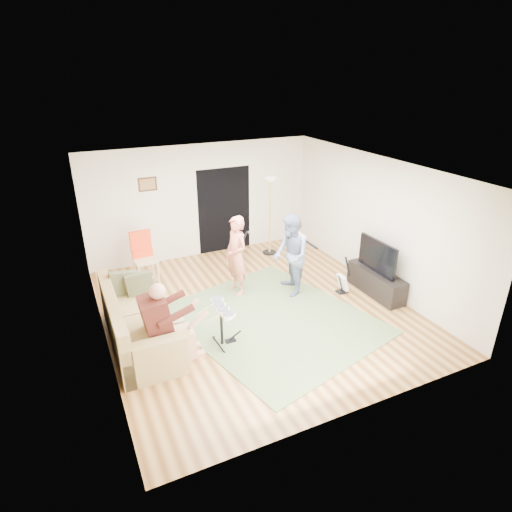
% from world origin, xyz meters
% --- Properties ---
extents(floor, '(6.00, 6.00, 0.00)m').
position_xyz_m(floor, '(0.00, 0.00, 0.00)').
color(floor, brown).
rests_on(floor, ground).
extents(walls, '(5.50, 6.00, 2.70)m').
position_xyz_m(walls, '(0.00, 0.00, 1.35)').
color(walls, beige).
rests_on(walls, floor).
extents(ceiling, '(6.00, 6.00, 0.00)m').
position_xyz_m(ceiling, '(0.00, 0.00, 2.70)').
color(ceiling, white).
rests_on(ceiling, walls).
extents(window_blinds, '(0.00, 2.05, 2.05)m').
position_xyz_m(window_blinds, '(-2.74, 0.20, 1.55)').
color(window_blinds, brown).
rests_on(window_blinds, walls).
extents(doorway, '(2.10, 0.00, 2.10)m').
position_xyz_m(doorway, '(0.55, 2.99, 1.05)').
color(doorway, black).
rests_on(doorway, walls).
extents(picture_frame, '(0.42, 0.03, 0.32)m').
position_xyz_m(picture_frame, '(-1.25, 2.99, 1.90)').
color(picture_frame, '#3F2314').
rests_on(picture_frame, walls).
extents(area_rug, '(3.79, 4.17, 0.02)m').
position_xyz_m(area_rug, '(0.12, -0.50, 0.01)').
color(area_rug, '#566C41').
rests_on(area_rug, floor).
extents(sofa, '(0.96, 2.34, 0.95)m').
position_xyz_m(sofa, '(-2.30, -0.15, 0.31)').
color(sofa, tan).
rests_on(sofa, floor).
extents(drummer, '(0.89, 0.50, 1.36)m').
position_xyz_m(drummer, '(-1.87, -0.80, 0.53)').
color(drummer, '#4D1C15').
rests_on(drummer, sofa).
extents(drum_kit, '(0.41, 0.73, 0.75)m').
position_xyz_m(drum_kit, '(-1.00, -0.80, 0.33)').
color(drum_kit, black).
rests_on(drum_kit, floor).
extents(singer, '(0.49, 0.66, 1.64)m').
position_xyz_m(singer, '(-0.06, 0.79, 0.82)').
color(singer, '#D3705C').
rests_on(singer, floor).
extents(microphone, '(0.06, 0.06, 0.24)m').
position_xyz_m(microphone, '(0.14, 0.79, 1.23)').
color(microphone, black).
rests_on(microphone, singer).
extents(guitarist, '(0.79, 0.93, 1.68)m').
position_xyz_m(guitarist, '(0.91, 0.29, 0.84)').
color(guitarist, slate).
rests_on(guitarist, floor).
extents(guitar_held, '(0.13, 0.60, 0.26)m').
position_xyz_m(guitar_held, '(1.11, 0.29, 1.14)').
color(guitar_held, white).
rests_on(guitar_held, guitarist).
extents(guitar_spare, '(0.29, 0.26, 0.80)m').
position_xyz_m(guitar_spare, '(1.91, -0.16, 0.23)').
color(guitar_spare, black).
rests_on(guitar_spare, floor).
extents(torchiere_lamp, '(0.34, 0.34, 1.92)m').
position_xyz_m(torchiere_lamp, '(1.47, 2.31, 1.31)').
color(torchiere_lamp, black).
rests_on(torchiere_lamp, floor).
extents(dining_chair, '(0.51, 0.53, 1.10)m').
position_xyz_m(dining_chair, '(-1.64, 2.10, 0.39)').
color(dining_chair, '#C9B683').
rests_on(dining_chair, floor).
extents(tv_cabinet, '(0.40, 1.40, 0.50)m').
position_xyz_m(tv_cabinet, '(2.50, -0.47, 0.25)').
color(tv_cabinet, black).
rests_on(tv_cabinet, floor).
extents(television, '(0.06, 1.04, 0.65)m').
position_xyz_m(television, '(2.45, -0.47, 0.85)').
color(television, black).
rests_on(television, tv_cabinet).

